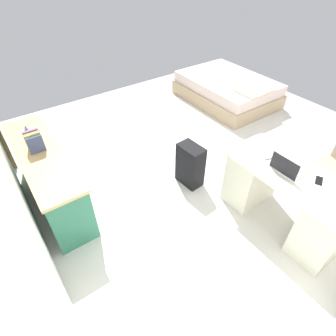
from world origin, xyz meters
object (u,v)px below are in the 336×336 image
Objects in this scene: credenza at (49,177)px; cell_phone_near_laptop at (319,181)px; laptop at (286,168)px; desk at (286,198)px; figurine_small at (26,129)px; bed at (227,90)px; computer_mouse at (268,157)px; suitcase_black at (190,165)px; office_chair at (333,172)px.

cell_phone_near_laptop is (-2.12, -2.17, 0.38)m from credenza.
credenza is 3.06m from cell_phone_near_laptop.
desk is at bearing -148.06° from laptop.
laptop is at bearing -139.44° from figurine_small.
computer_mouse reaches higher than bed.
cell_phone_near_laptop is (-0.29, -0.16, -0.04)m from laptop.
suitcase_black is 1.95× the size of laptop.
office_chair reaches higher than computer_mouse.
computer_mouse reaches higher than suitcase_black.
bed is (2.64, -1.75, -0.15)m from desk.
office_chair is 3.51m from credenza.
office_chair is 2.89m from bed.
desk is 2.38× the size of suitcase_black.
laptop is 0.27m from computer_mouse.
desk is 0.75× the size of bed.
laptop is (-2.55, 1.81, 0.56)m from bed.
suitcase_black is 1.03m from computer_mouse.
office_chair is 3.03× the size of laptop.
laptop is at bearing -164.36° from suitcase_black.
credenza is 2.62m from computer_mouse.
cell_phone_near_laptop is (-0.55, -0.12, -0.01)m from computer_mouse.
computer_mouse reaches higher than cell_phone_near_laptop.
credenza is at bearing 46.96° from desk.
suitcase_black is (-1.48, 2.19, 0.06)m from bed.
office_chair reaches higher than credenza.
computer_mouse is at bearing -156.44° from suitcase_black.
figurine_small is (0.51, 0.00, 0.43)m from credenza.
desk is 10.60× the size of cell_phone_near_laptop.
laptop is at bearing 31.94° from desk.
desk is at bearing -139.72° from figurine_small.
credenza is 0.94× the size of bed.
bed is at bearing -79.36° from credenza.
desk is at bearing -133.04° from credenza.
figurine_small reaches higher than suitcase_black.
desk is 13.10× the size of figurine_small.
computer_mouse is (-2.29, 1.77, 0.53)m from bed.
figurine_small is at bearing 44.59° from computer_mouse.
office_chair is 8.55× the size of figurine_small.
credenza is 2.97× the size of suitcase_black.
office_chair is 9.40× the size of computer_mouse.
desk is 0.43m from cell_phone_near_laptop.
bed is 3.33m from cell_phone_near_laptop.
computer_mouse is at bearing -127.58° from credenza.
office_chair is 3.85m from figurine_small.
figurine_small is (2.44, 2.07, 0.42)m from desk.
cell_phone_near_laptop is at bearing -151.99° from desk.
suitcase_black reaches higher than bed.
computer_mouse is at bearing -135.51° from figurine_small.
bed is 3.87m from figurine_small.
laptop is 2.28× the size of cell_phone_near_laptop.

